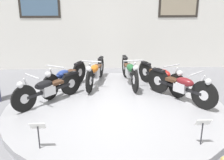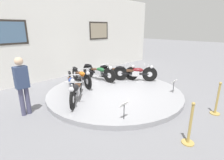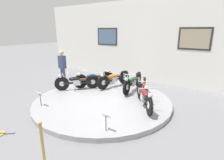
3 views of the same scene
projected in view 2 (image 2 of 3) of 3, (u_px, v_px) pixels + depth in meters
The scene contains 14 objects.
ground_plane at pixel (115, 94), 6.92m from camera, with size 60.00×60.00×0.00m, color slate.
display_platform at pixel (115, 92), 6.90m from camera, with size 5.16×5.16×0.15m, color #99999E.
back_wall at pixel (62, 36), 8.85m from camera, with size 14.00×0.22×4.25m.
motorcycle_black at pixel (76, 90), 5.83m from camera, with size 1.40×1.46×0.79m.
motorcycle_blue at pixel (71, 83), 6.57m from camera, with size 0.97×1.80×0.80m.
motorcycle_orange at pixel (81, 76), 7.44m from camera, with size 0.61×1.96×0.80m.
motorcycle_green at pixel (99, 72), 8.11m from camera, with size 0.54×2.02×0.81m.
motorcycle_red at pixel (119, 71), 8.33m from camera, with size 0.93×1.79×0.79m.
motorcycle_maroon at pixel (136, 72), 8.00m from camera, with size 1.29×1.63×0.81m.
info_placard_front_left at pixel (124, 107), 4.64m from camera, with size 0.26×0.11×0.51m.
info_placard_front_centre at pixel (174, 83), 6.55m from camera, with size 0.26×0.11×0.51m.
visitor_standing at pixel (22, 83), 5.04m from camera, with size 0.36×0.23×1.75m.
stanchion_post_left_of_entry at pixel (190, 130), 3.90m from camera, with size 0.28×0.28×1.02m.
stanchion_post_right_of_entry at pixel (217, 104), 5.25m from camera, with size 0.28×0.28×1.02m.
Camera 2 is at (-4.63, -4.50, 2.55)m, focal length 28.00 mm.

